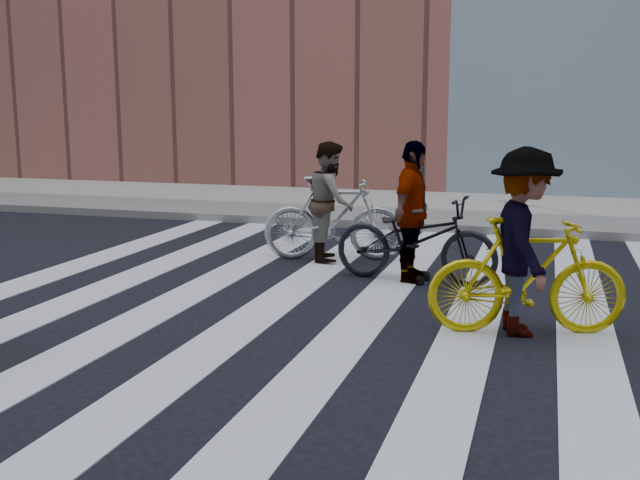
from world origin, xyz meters
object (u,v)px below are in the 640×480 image
at_px(bike_silver_mid, 334,218).
at_px(rider_mid, 331,201).
at_px(bike_yellow_right, 527,276).
at_px(rider_right, 524,242).
at_px(rider_rear, 412,212).
at_px(bike_dark_rear, 415,239).

relative_size(bike_silver_mid, rider_mid, 1.18).
xyz_separation_m(bike_yellow_right, rider_right, (-0.05, 0.00, 0.33)).
distance_m(bike_silver_mid, rider_right, 3.95).
bearing_deg(rider_rear, bike_silver_mid, 59.49).
height_order(bike_yellow_right, rider_rear, rider_rear).
bearing_deg(bike_yellow_right, rider_right, 75.32).
distance_m(bike_dark_rear, rider_right, 2.32).
relative_size(bike_dark_rear, rider_right, 1.15).
xyz_separation_m(bike_dark_rear, rider_right, (1.35, -1.84, 0.36)).
bearing_deg(bike_silver_mid, rider_mid, 75.41).
bearing_deg(rider_rear, rider_mid, 60.53).
relative_size(rider_right, rider_rear, 1.02).
bearing_deg(bike_dark_rear, rider_mid, 61.53).
distance_m(bike_silver_mid, bike_dark_rear, 1.69).
bearing_deg(bike_dark_rear, rider_right, -136.17).
distance_m(bike_dark_rear, rider_mid, 1.75).
distance_m(bike_dark_rear, rider_rear, 0.34).
relative_size(bike_silver_mid, rider_rear, 1.14).
bearing_deg(rider_mid, bike_silver_mid, -104.59).
bearing_deg(rider_rear, bike_yellow_right, -134.20).
distance_m(rider_mid, rider_right, 3.97).
distance_m(rider_mid, rider_rear, 1.69).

